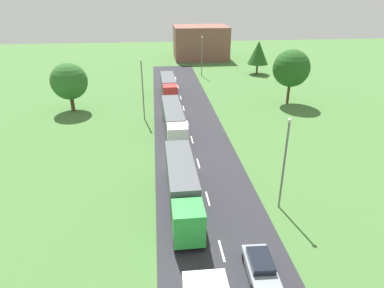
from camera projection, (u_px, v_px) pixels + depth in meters
The scene contains 12 objects.
road at pixel (224, 260), 25.23m from camera, with size 10.00×140.00×0.06m, color #2B2B30.
truck_second at pixel (182, 184), 30.89m from camera, with size 2.56×12.99×3.75m.
truck_third at pixel (174, 119), 46.57m from camera, with size 2.78×14.43×3.43m.
truck_fourth at pixel (169, 86), 62.53m from camera, with size 2.67×12.40×3.49m.
car_third at pixel (261, 267), 23.54m from camera, with size 2.03×4.32×1.45m.
lamppost_second at pixel (285, 160), 29.41m from camera, with size 0.36×0.36×8.78m.
lamppost_third at pixel (143, 87), 50.55m from camera, with size 0.36×0.36×9.27m.
lamppost_fourth at pixel (202, 54), 76.59m from camera, with size 0.36×0.36×8.93m.
tree_oak at pixel (69, 81), 54.29m from camera, with size 5.85×5.85×7.87m.
tree_birch at pixel (258, 53), 78.64m from camera, with size 4.79×4.79×7.60m.
tree_maple at pixel (291, 68), 57.36m from camera, with size 6.27×6.27×9.34m.
distant_building at pixel (200, 42), 96.66m from camera, with size 14.95×12.35×9.01m, color brown.
Camera 1 is at (-4.46, 5.58, 18.47)m, focal length 31.61 mm.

